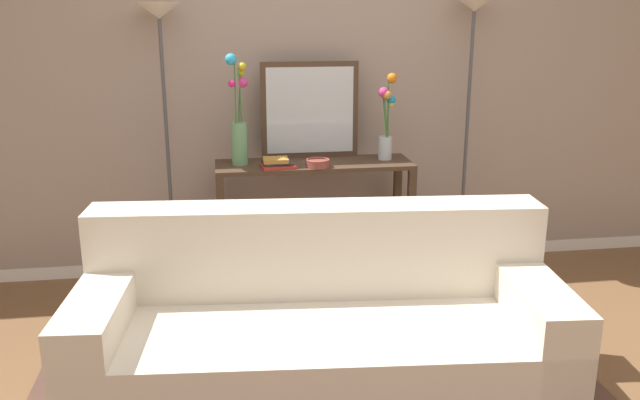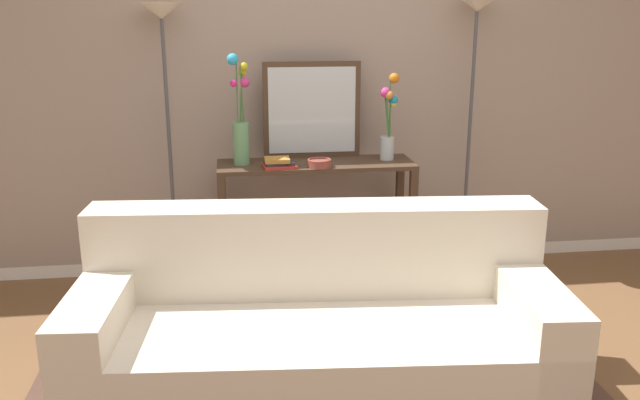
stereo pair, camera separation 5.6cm
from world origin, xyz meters
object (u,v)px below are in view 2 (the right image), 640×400
Objects in this scene: couch at (318,333)px; wall_mirror at (312,110)px; fruit_bowl at (319,163)px; vase_tall_flowers at (241,126)px; book_row_under_console at (257,277)px; console_table at (316,201)px; vase_short_flowers at (389,122)px; floor_lamp_right at (474,59)px; floor_lamp_left at (165,68)px; book_stack at (279,163)px.

couch is 1.75m from wall_mirror.
vase_tall_flowers is at bearing 163.16° from fruit_bowl.
wall_mirror is 1.19m from book_row_under_console.
fruit_bowl is at bearing -87.11° from console_table.
wall_mirror is 4.29× the size of fruit_bowl.
vase_short_flowers is (0.49, -0.14, -0.07)m from wall_mirror.
book_row_under_console is (-0.24, 1.36, -0.25)m from couch.
wall_mirror is (0.16, 1.53, 0.85)m from couch.
floor_lamp_right reaches higher than wall_mirror.
fruit_bowl is (0.95, -0.25, -0.59)m from floor_lamp_left.
vase_tall_flowers reaches higher than fruit_bowl.
floor_lamp_left is 7.93× the size of book_row_under_console.
console_table is (0.17, 1.36, 0.27)m from couch.
fruit_bowl is at bearing -88.08° from wall_mirror.
console_table reaches higher than book_row_under_console.
vase_tall_flowers is 3.01× the size of book_row_under_console.
console_table is 1.29m from floor_lamp_left.
book_stack is 0.83m from book_row_under_console.
book_stack is at bearing -17.90° from floor_lamp_left.
couch is 9.89× the size of book_row_under_console.
floor_lamp_left is 1.48m from vase_short_flowers.
floor_lamp_right is 2.07m from book_row_under_console.
floor_lamp_right is at bearing 12.99° from fruit_bowl.
vase_short_flowers is at bearing 17.60° from fruit_bowl.
floor_lamp_right is at bearing -2.61° from wall_mirror.
fruit_bowl is at bearing -167.01° from floor_lamp_right.
book_row_under_console is (-0.41, 0.13, -0.81)m from fruit_bowl.
console_table is 5.49× the size of book_row_under_console.
fruit_bowl is at bearing -17.45° from book_row_under_console.
vase_tall_flowers is at bearing -12.23° from floor_lamp_left.
book_stack is (0.69, -0.22, -0.58)m from floor_lamp_left.
wall_mirror is at bearing 91.92° from fruit_bowl.
floor_lamp_right is 3.32× the size of vase_short_flowers.
floor_lamp_right is at bearing 0.00° from floor_lamp_left.
book_row_under_console is at bearing 99.91° from couch.
floor_lamp_right is 2.69× the size of vase_tall_flowers.
couch is 10.43× the size of book_stack.
wall_mirror is (0.94, 0.05, -0.29)m from floor_lamp_left.
floor_lamp_left reaches higher than wall_mirror.
wall_mirror is 2.94× the size of book_stack.
floor_lamp_right is at bearing 9.12° from vase_short_flowers.
wall_mirror is at bearing 91.18° from console_table.
vase_tall_flowers reaches higher than wall_mirror.
vase_short_flowers reaches higher than book_stack.
floor_lamp_left is 2.85× the size of wall_mirror.
floor_lamp_left is at bearing 176.19° from vase_short_flowers.
console_table is at bearing -173.76° from floor_lamp_right.
console_table is 5.79× the size of book_stack.
vase_short_flowers is 1.37m from book_row_under_console.
floor_lamp_left is at bearing 172.86° from console_table.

